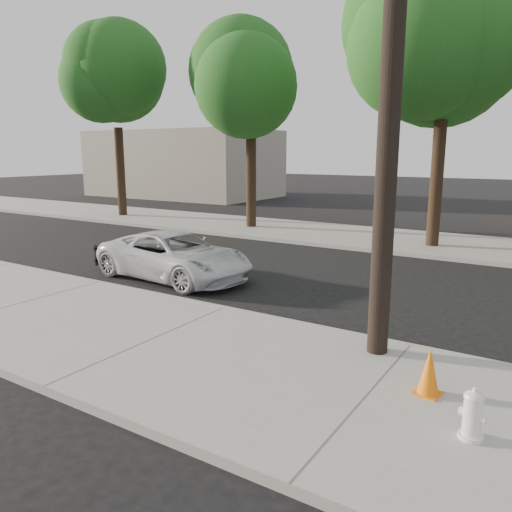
# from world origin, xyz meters

# --- Properties ---
(ground) EXTENTS (120.00, 120.00, 0.00)m
(ground) POSITION_xyz_m (0.00, 0.00, 0.00)
(ground) COLOR black
(ground) RESTS_ON ground
(near_sidewalk) EXTENTS (90.00, 4.40, 0.15)m
(near_sidewalk) POSITION_xyz_m (0.00, -4.30, 0.07)
(near_sidewalk) COLOR gray
(near_sidewalk) RESTS_ON ground
(far_sidewalk) EXTENTS (90.00, 5.00, 0.15)m
(far_sidewalk) POSITION_xyz_m (0.00, 8.50, 0.07)
(far_sidewalk) COLOR gray
(far_sidewalk) RESTS_ON ground
(curb_near) EXTENTS (90.00, 0.12, 0.16)m
(curb_near) POSITION_xyz_m (0.00, -2.10, 0.07)
(curb_near) COLOR #9E9B93
(curb_near) RESTS_ON ground
(building_far) EXTENTS (14.00, 8.00, 5.00)m
(building_far) POSITION_xyz_m (-20.00, 20.00, 2.50)
(building_far) COLOR gray
(building_far) RESTS_ON ground
(utility_pole) EXTENTS (1.40, 0.34, 9.00)m
(utility_pole) POSITION_xyz_m (3.60, -2.70, 4.70)
(utility_pole) COLOR black
(utility_pole) RESTS_ON near_sidewalk
(tree_a) EXTENTS (4.65, 4.50, 9.00)m
(tree_a) POSITION_xyz_m (-13.80, 7.85, 6.53)
(tree_a) COLOR black
(tree_a) RESTS_ON far_sidewalk
(tree_b) EXTENTS (4.34, 4.20, 8.45)m
(tree_b) POSITION_xyz_m (-5.81, 8.06, 6.15)
(tree_b) COLOR black
(tree_b) RESTS_ON far_sidewalk
(tree_c) EXTENTS (4.96, 4.80, 9.55)m
(tree_c) POSITION_xyz_m (2.22, 7.64, 6.91)
(tree_c) COLOR black
(tree_c) RESTS_ON far_sidewalk
(police_cruiser) EXTENTS (4.77, 2.51, 1.28)m
(police_cruiser) POSITION_xyz_m (-2.96, -0.36, 0.64)
(police_cruiser) COLOR silver
(police_cruiser) RESTS_ON ground
(fire_hydrant) EXTENTS (0.32, 0.29, 0.60)m
(fire_hydrant) POSITION_xyz_m (5.40, -4.64, 0.44)
(fire_hydrant) COLOR white
(fire_hydrant) RESTS_ON near_sidewalk
(traffic_cone) EXTENTS (0.40, 0.40, 0.67)m
(traffic_cone) POSITION_xyz_m (4.70, -3.79, 0.47)
(traffic_cone) COLOR orange
(traffic_cone) RESTS_ON near_sidewalk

